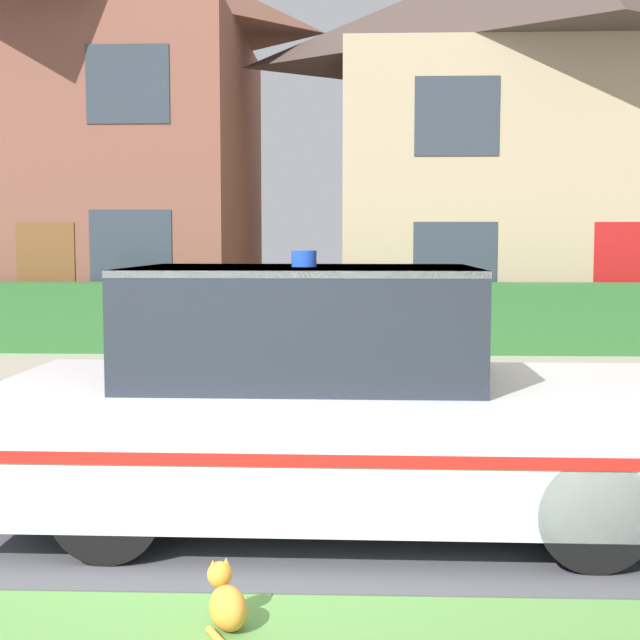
{
  "coord_description": "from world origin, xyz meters",
  "views": [
    {
      "loc": [
        1.0,
        -3.7,
        1.79
      ],
      "look_at": [
        0.68,
        4.59,
        1.05
      ],
      "focal_mm": 50.0,
      "sensor_mm": 36.0,
      "label": 1
    }
  ],
  "objects": [
    {
      "name": "house_left",
      "position": [
        -4.65,
        14.54,
        4.26
      ],
      "size": [
        7.19,
        6.91,
        8.35
      ],
      "color": "brown",
      "rests_on": "ground"
    },
    {
      "name": "cat",
      "position": [
        0.41,
        0.26,
        0.12
      ],
      "size": [
        0.26,
        0.36,
        0.3
      ],
      "rotation": [
        0.0,
        0.0,
        2.09
      ],
      "color": "orange",
      "rests_on": "ground"
    },
    {
      "name": "house_right",
      "position": [
        5.0,
        14.18,
        3.93
      ],
      "size": [
        8.81,
        6.03,
        7.7
      ],
      "color": "tan",
      "rests_on": "ground"
    },
    {
      "name": "police_car",
      "position": [
        0.89,
        1.78,
        0.76
      ],
      "size": [
        4.3,
        1.68,
        1.72
      ],
      "rotation": [
        0.0,
        0.0,
        -0.01
      ],
      "color": "black",
      "rests_on": "road_strip"
    },
    {
      "name": "road_strip",
      "position": [
        0.0,
        4.03,
        0.01
      ],
      "size": [
        28.0,
        6.75,
        0.01
      ],
      "primitive_type": "cube",
      "color": "#4C4C51",
      "rests_on": "ground"
    },
    {
      "name": "garden_hedge",
      "position": [
        0.98,
        10.58,
        0.56
      ],
      "size": [
        14.78,
        0.84,
        1.11
      ],
      "primitive_type": "cube",
      "color": "#2D662D",
      "rests_on": "ground"
    }
  ]
}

